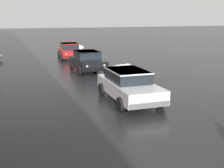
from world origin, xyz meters
The scene contains 5 objects.
snow_bank_along_left_kerb centered at (4.67, 26.90, 0.36)m, with size 2.07×1.46×0.73m.
snow_bank_near_corner_right centered at (4.76, 13.22, 0.28)m, with size 1.92×0.96×0.61m.
sedan_silver_approaching_near_lane centered at (2.26, 6.82, 0.75)m, with size 2.14×4.37×1.42m.
sedan_black_parked_kerbside_close centered at (2.59, 14.61, 0.75)m, with size 2.03×3.91×1.42m.
sedan_red_parked_kerbside_mid centered at (2.80, 21.19, 0.75)m, with size 2.19×4.08×1.42m.
Camera 1 is at (-2.98, -4.63, 3.75)m, focal length 45.41 mm.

